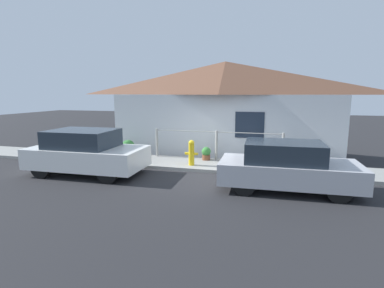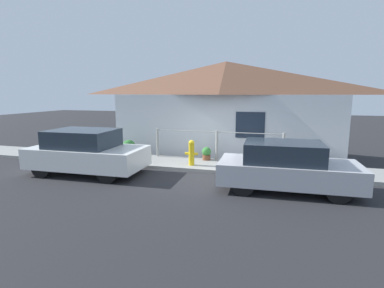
{
  "view_description": "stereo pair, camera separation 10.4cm",
  "coord_description": "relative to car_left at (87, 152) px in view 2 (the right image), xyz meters",
  "views": [
    {
      "loc": [
        2.07,
        -9.35,
        2.61
      ],
      "look_at": [
        -0.6,
        0.3,
        0.9
      ],
      "focal_mm": 28.0,
      "sensor_mm": 36.0,
      "label": 1
    },
    {
      "loc": [
        2.17,
        -9.33,
        2.61
      ],
      "look_at": [
        -0.6,
        0.3,
        0.9
      ],
      "focal_mm": 28.0,
      "sensor_mm": 36.0,
      "label": 2
    }
  ],
  "objects": [
    {
      "name": "potted_plant_by_fence",
      "position": [
        0.15,
        2.57,
        -0.26
      ],
      "size": [
        0.54,
        0.54,
        0.63
      ],
      "color": "brown",
      "rests_on": "sidewalk"
    },
    {
      "name": "house",
      "position": [
        3.76,
        4.38,
        2.33
      ],
      "size": [
        9.63,
        2.23,
        3.9
      ],
      "color": "silver",
      "rests_on": "ground_plane"
    },
    {
      "name": "sidewalk",
      "position": [
        3.75,
        2.0,
        -0.66
      ],
      "size": [
        24.0,
        1.73,
        0.12
      ],
      "color": "gray",
      "rests_on": "ground_plane"
    },
    {
      "name": "car_right",
      "position": [
        6.2,
        -0.0,
        -0.06
      ],
      "size": [
        3.7,
        1.75,
        1.33
      ],
      "rotation": [
        0.0,
        0.0,
        0.04
      ],
      "color": "#B7B7BC",
      "rests_on": "ground_plane"
    },
    {
      "name": "car_left",
      "position": [
        0.0,
        0.0,
        0.0
      ],
      "size": [
        3.73,
        1.88,
        1.45
      ],
      "rotation": [
        0.0,
        0.0,
        0.03
      ],
      "color": "white",
      "rests_on": "ground_plane"
    },
    {
      "name": "potted_plant_near_hydrant",
      "position": [
        3.39,
        2.57,
        -0.35
      ],
      "size": [
        0.34,
        0.34,
        0.49
      ],
      "color": "brown",
      "rests_on": "sidewalk"
    },
    {
      "name": "ground_plane",
      "position": [
        3.75,
        1.13,
        -0.72
      ],
      "size": [
        60.0,
        60.0,
        0.0
      ],
      "primitive_type": "plane",
      "color": "#262628"
    },
    {
      "name": "fence",
      "position": [
        3.75,
        2.71,
        0.01
      ],
      "size": [
        4.9,
        0.1,
        1.11
      ],
      "color": "#999993",
      "rests_on": "sidewalk"
    },
    {
      "name": "fire_hydrant",
      "position": [
        3.08,
        1.62,
        -0.14
      ],
      "size": [
        0.47,
        0.21,
        0.89
      ],
      "color": "yellow",
      "rests_on": "sidewalk"
    }
  ]
}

